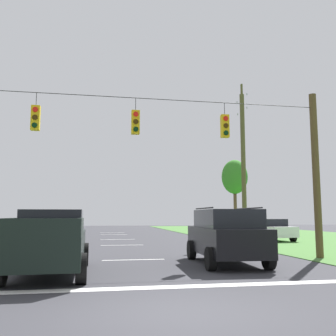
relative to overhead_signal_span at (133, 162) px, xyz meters
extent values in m
plane|color=#333338|center=(0.14, -7.61, -3.82)|extent=(120.00, 120.00, 0.00)
cube|color=white|center=(0.14, -5.12, -3.82)|extent=(12.87, 0.45, 0.01)
cube|color=white|center=(0.14, 0.88, -3.82)|extent=(2.50, 0.15, 0.01)
cube|color=white|center=(0.14, 8.55, -3.82)|extent=(2.50, 0.15, 0.01)
cube|color=white|center=(0.14, 14.05, -3.82)|extent=(2.50, 0.15, 0.01)
cube|color=white|center=(0.14, 21.37, -3.82)|extent=(2.50, 0.15, 0.01)
cube|color=white|center=(0.14, 25.37, -3.82)|extent=(2.50, 0.15, 0.01)
cylinder|color=brown|center=(7.78, 0.00, -0.32)|extent=(0.30, 0.30, 7.01)
cylinder|color=black|center=(-0.01, 0.00, 2.59)|extent=(15.59, 0.02, 0.02)
cylinder|color=black|center=(-3.71, 0.00, 2.34)|extent=(0.02, 0.02, 0.52)
cube|color=yellow|center=(-3.71, 0.00, 1.60)|extent=(0.32, 0.24, 0.95)
cylinder|color=red|center=(-3.71, -0.14, 1.90)|extent=(0.20, 0.04, 0.20)
cylinder|color=#352203|center=(-3.71, -0.14, 1.60)|extent=(0.20, 0.04, 0.20)
cylinder|color=black|center=(-3.71, -0.14, 1.30)|extent=(0.20, 0.04, 0.20)
cylinder|color=black|center=(0.07, 0.00, 2.34)|extent=(0.02, 0.02, 0.52)
cube|color=yellow|center=(0.07, 0.00, 1.60)|extent=(0.32, 0.24, 0.95)
cylinder|color=red|center=(0.07, -0.14, 1.90)|extent=(0.20, 0.04, 0.20)
cylinder|color=#352203|center=(0.07, -0.14, 1.60)|extent=(0.20, 0.04, 0.20)
cylinder|color=black|center=(0.07, -0.14, 1.30)|extent=(0.20, 0.04, 0.20)
cylinder|color=black|center=(3.77, 0.00, 2.34)|extent=(0.02, 0.02, 0.52)
cube|color=yellow|center=(3.77, 0.00, 1.60)|extent=(0.32, 0.24, 0.95)
cylinder|color=red|center=(3.77, -0.14, 1.90)|extent=(0.20, 0.04, 0.20)
cylinder|color=#352203|center=(3.77, -0.14, 1.60)|extent=(0.20, 0.04, 0.20)
cylinder|color=black|center=(3.77, -0.14, 1.30)|extent=(0.20, 0.04, 0.20)
cube|color=black|center=(-2.72, -2.50, -3.00)|extent=(2.08, 5.43, 0.85)
cube|color=black|center=(-2.73, -1.86, -2.22)|extent=(1.88, 1.93, 0.70)
cube|color=black|center=(-3.64, -3.87, -2.35)|extent=(0.13, 2.38, 0.45)
cube|color=black|center=(-1.76, -3.84, -2.35)|extent=(0.13, 2.38, 0.45)
cube|color=black|center=(-2.68, -5.15, -2.35)|extent=(1.96, 0.13, 0.45)
cylinder|color=black|center=(-3.75, -0.68, -3.42)|extent=(0.29, 0.80, 0.80)
cylinder|color=black|center=(-1.75, -0.65, -3.42)|extent=(0.29, 0.80, 0.80)
cylinder|color=black|center=(-1.69, -4.33, -3.42)|extent=(0.29, 0.80, 0.80)
cube|color=black|center=(3.35, -1.07, -2.97)|extent=(2.19, 4.89, 0.95)
cube|color=black|center=(3.34, -1.22, -2.17)|extent=(1.96, 3.29, 0.65)
cylinder|color=black|center=(2.49, -1.17, -1.79)|extent=(0.19, 2.72, 0.05)
cylinder|color=black|center=(4.19, -1.26, -1.79)|extent=(0.19, 2.72, 0.05)
cylinder|color=black|center=(2.46, 0.61, -3.44)|extent=(0.30, 0.77, 0.76)
cylinder|color=black|center=(4.41, 0.52, -3.44)|extent=(0.30, 0.77, 0.76)
cylinder|color=black|center=(2.30, -2.65, -3.44)|extent=(0.30, 0.77, 0.76)
cylinder|color=black|center=(4.24, -2.74, -3.44)|extent=(0.30, 0.77, 0.76)
cube|color=silver|center=(10.59, 10.65, -3.15)|extent=(2.21, 4.45, 0.70)
cube|color=black|center=(10.59, 10.65, -2.55)|extent=(1.81, 2.25, 0.50)
cylinder|color=black|center=(9.56, 11.98, -3.50)|extent=(0.28, 0.66, 0.64)
cylinder|color=black|center=(11.35, 12.15, -3.50)|extent=(0.28, 0.66, 0.64)
cylinder|color=black|center=(9.83, 9.15, -3.50)|extent=(0.28, 0.66, 0.64)
cylinder|color=black|center=(11.62, 9.33, -3.50)|extent=(0.28, 0.66, 0.64)
cylinder|color=brown|center=(8.24, 9.35, 1.19)|extent=(0.30, 0.30, 10.03)
cube|color=brown|center=(8.24, 9.35, 5.80)|extent=(0.12, 0.12, 2.28)
cylinder|color=#B2B7BC|center=(8.24, 10.26, 5.92)|extent=(0.08, 0.08, 0.12)
cylinder|color=#B2B7BC|center=(8.24, 8.44, 5.92)|extent=(0.08, 0.08, 0.12)
cube|color=brown|center=(8.24, 9.35, 4.90)|extent=(0.12, 0.12, 2.12)
cylinder|color=#B2B7BC|center=(8.24, 10.20, 5.02)|extent=(0.08, 0.08, 0.12)
cylinder|color=#B2B7BC|center=(8.24, 8.50, 5.02)|extent=(0.08, 0.08, 0.12)
cylinder|color=brown|center=(11.46, 19.81, -1.56)|extent=(0.31, 0.31, 4.53)
ellipsoid|color=#348025|center=(11.46, 19.81, 1.60)|extent=(2.46, 2.46, 3.26)
camera|label=1|loc=(-1.29, -14.72, -2.05)|focal=40.80mm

